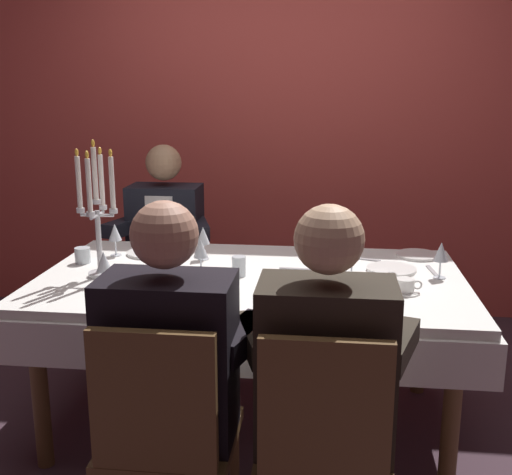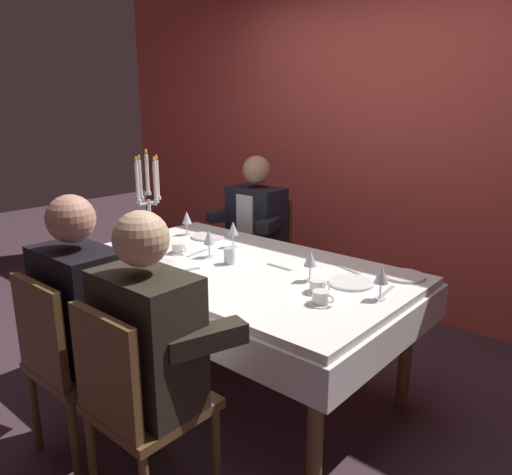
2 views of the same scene
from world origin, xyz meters
name	(u,v)px [view 1 (image 1 of 2)]	position (x,y,z in m)	size (l,w,h in m)	color
ground_plane	(251,423)	(0.00, 0.00, 0.00)	(12.00, 12.00, 0.00)	#402C35
back_wall	(281,119)	(0.00, 1.66, 1.35)	(6.00, 0.12, 2.70)	#CD4B42
dining_table	(251,300)	(0.00, 0.00, 0.62)	(1.94, 1.14, 0.74)	white
candelabra	(97,212)	(-0.67, -0.09, 1.03)	(0.19, 0.19, 0.61)	silver
dinner_plate_0	(160,293)	(-0.34, -0.30, 0.75)	(0.21, 0.21, 0.01)	white
dinner_plate_1	(418,255)	(0.79, 0.42, 0.75)	(0.22, 0.22, 0.01)	white
dinner_plate_2	(391,269)	(0.64, 0.15, 0.75)	(0.23, 0.23, 0.01)	white
dinner_plate_3	(151,253)	(-0.55, 0.31, 0.75)	(0.24, 0.24, 0.01)	white
wine_glass_0	(352,251)	(0.45, 0.05, 0.85)	(0.07, 0.07, 0.16)	silver
wine_glass_1	(441,253)	(0.84, 0.06, 0.85)	(0.07, 0.07, 0.16)	silver
wine_glass_2	(201,249)	(-0.23, 0.00, 0.86)	(0.07, 0.07, 0.16)	silver
wine_glass_3	(104,263)	(-0.59, -0.26, 0.85)	(0.07, 0.07, 0.16)	silver
wine_glass_4	(203,237)	(-0.27, 0.24, 0.85)	(0.07, 0.07, 0.16)	silver
wine_glass_5	(115,233)	(-0.72, 0.26, 0.85)	(0.07, 0.07, 0.16)	silver
water_tumbler_0	(239,266)	(-0.05, -0.01, 0.79)	(0.06, 0.06, 0.09)	silver
water_tumbler_1	(83,255)	(-0.83, 0.11, 0.78)	(0.07, 0.07, 0.08)	silver
coffee_cup_0	(155,271)	(-0.42, -0.07, 0.77)	(0.13, 0.12, 0.06)	white
coffee_cup_1	(381,278)	(0.57, -0.06, 0.77)	(0.13, 0.12, 0.06)	white
coffee_cup_2	(405,287)	(0.66, -0.16, 0.77)	(0.13, 0.12, 0.06)	white
spoon_0	(432,271)	(0.82, 0.16, 0.74)	(0.17, 0.02, 0.01)	#B7B7BC
fork_1	(208,292)	(-0.15, -0.26, 0.74)	(0.17, 0.02, 0.01)	#B7B7BC
knife_2	(362,259)	(0.51, 0.33, 0.74)	(0.19, 0.02, 0.01)	#B7B7BC
fork_3	(298,269)	(0.20, 0.12, 0.74)	(0.17, 0.02, 0.01)	#B7B7BC
fork_4	(179,272)	(-0.33, 0.00, 0.74)	(0.17, 0.02, 0.01)	#B7B7BC
seated_diner_0	(166,229)	(-0.62, 0.89, 0.74)	(0.63, 0.48, 1.24)	brown
seated_diner_1	(168,358)	(-0.15, -0.89, 0.74)	(0.63, 0.48, 1.24)	brown
seated_diner_2	(326,366)	(0.34, -0.89, 0.74)	(0.63, 0.48, 1.24)	brown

